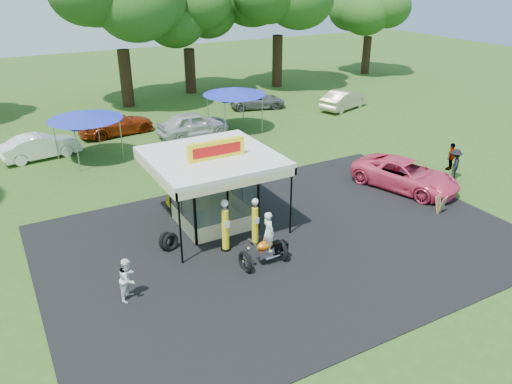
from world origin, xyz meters
TOP-DOWN VIEW (x-y plane):
  - ground at (0.00, 0.00)m, footprint 120.00×120.00m
  - asphalt_apron at (0.00, 2.00)m, footprint 20.00×14.00m
  - gas_station_kiosk at (-2.00, 4.99)m, footprint 5.40×5.40m
  - gas_pump_left at (-2.57, 2.56)m, footprint 0.44×0.44m
  - gas_pump_right at (-1.24, 2.42)m, footprint 0.40×0.40m
  - motorcycle at (-1.59, 0.83)m, footprint 2.01×0.99m
  - spare_tires at (-4.65, 3.76)m, footprint 1.01×0.81m
  - a_frame_sign at (8.00, 0.69)m, footprint 0.52×0.55m
  - kiosk_car at (-2.00, 7.20)m, footprint 2.82×1.13m
  - pink_sedan at (8.60, 3.70)m, footprint 4.18×6.15m
  - spectator_west at (-7.03, 1.24)m, footprint 0.98×1.00m
  - spectator_east_a at (11.97, 3.38)m, footprint 1.28×1.19m
  - spectator_east_b at (12.88, 4.42)m, footprint 1.03×0.68m
  - bg_car_a at (-7.75, 18.06)m, footprint 4.81×2.26m
  - bg_car_b at (-2.40, 20.60)m, footprint 5.50×2.81m
  - bg_car_c at (2.21, 17.60)m, footprint 5.13×2.29m
  - bg_car_d at (9.79, 22.02)m, footprint 5.01×3.32m
  - bg_car_e at (15.88, 18.26)m, footprint 5.03×3.09m
  - tent_west at (-5.14, 16.34)m, footprint 4.40×4.40m
  - tent_east at (5.39, 17.48)m, footprint 4.47×4.47m
  - oak_far_c at (0.53, 27.97)m, footprint 11.25×11.25m
  - oak_far_d at (7.11, 30.08)m, footprint 9.34×9.34m
  - oak_far_f at (27.44, 29.17)m, footprint 8.94×8.94m

SIDE VIEW (x-z plane):
  - ground at x=0.00m, z-range 0.00..0.00m
  - asphalt_apron at x=0.00m, z-range 0.00..0.04m
  - spare_tires at x=-4.65m, z-range -0.01..0.80m
  - a_frame_sign at x=8.00m, z-range 0.01..0.86m
  - kiosk_car at x=-2.00m, z-range 0.00..0.96m
  - bg_car_d at x=9.79m, z-range 0.00..1.28m
  - bg_car_a at x=-7.75m, z-range 0.00..1.52m
  - bg_car_b at x=-2.40m, z-range 0.00..1.53m
  - pink_sedan at x=8.60m, z-range 0.00..1.56m
  - bg_car_e at x=15.88m, z-range 0.00..1.56m
  - spectator_west at x=-7.03m, z-range 0.00..1.63m
  - spectator_east_b at x=12.88m, z-range 0.00..1.63m
  - bg_car_c at x=2.21m, z-range 0.00..1.71m
  - spectator_east_a at x=11.97m, z-range 0.00..1.73m
  - motorcycle at x=-1.59m, z-range -0.26..2.11m
  - gas_pump_right at x=-1.24m, z-range -0.04..2.11m
  - gas_pump_left at x=-2.57m, z-range -0.05..2.30m
  - gas_station_kiosk at x=-2.00m, z-range -0.31..3.87m
  - tent_west at x=-5.14m, z-range 1.24..4.32m
  - tent_east at x=5.39m, z-range 1.27..4.39m
  - oak_far_f at x=27.44m, z-range 1.53..12.30m
  - oak_far_d at x=7.11m, z-range 1.53..12.65m
  - oak_far_c at x=0.53m, z-range 1.78..15.04m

